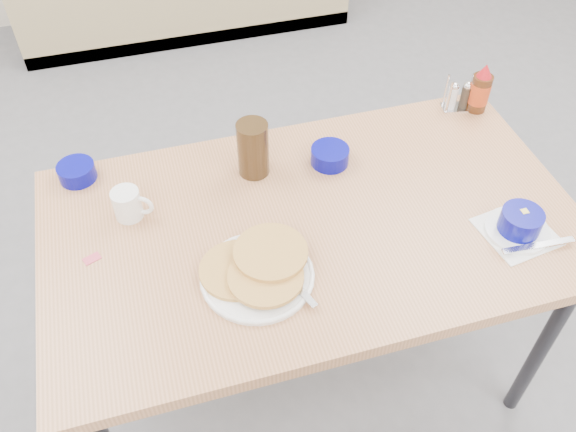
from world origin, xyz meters
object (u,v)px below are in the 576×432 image
object	(u,v)px
dining_table	(312,237)
amber_tumbler	(253,149)
coffee_mug	(128,204)
creamer_bowl	(77,172)
butter_bowl	(330,156)
condiment_caddy	(459,98)
pancake_plate	(258,271)
syrup_bottle	(480,90)
grits_setting	(520,224)

from	to	relation	value
dining_table	amber_tumbler	bearing A→B (deg)	113.62
coffee_mug	amber_tumbler	world-z (taller)	amber_tumbler
coffee_mug	creamer_bowl	xyz separation A→B (m)	(-0.13, 0.19, -0.02)
butter_bowl	condiment_caddy	bearing A→B (deg)	15.83
butter_bowl	amber_tumbler	distance (m)	0.23
butter_bowl	dining_table	bearing A→B (deg)	-119.29
amber_tumbler	condiment_caddy	bearing A→B (deg)	9.00
pancake_plate	condiment_caddy	bearing A→B (deg)	31.71
creamer_bowl	amber_tumbler	bearing A→B (deg)	-12.78
creamer_bowl	syrup_bottle	bearing A→B (deg)	-1.08
coffee_mug	butter_bowl	size ratio (longest dim) A/B	0.96
creamer_bowl	condiment_caddy	world-z (taller)	condiment_caddy
butter_bowl	condiment_caddy	xyz separation A→B (m)	(0.47, 0.13, 0.01)
creamer_bowl	amber_tumbler	size ratio (longest dim) A/B	0.63
dining_table	creamer_bowl	size ratio (longest dim) A/B	13.55
dining_table	creamer_bowl	bearing A→B (deg)	149.66
condiment_caddy	syrup_bottle	size ratio (longest dim) A/B	0.68
pancake_plate	condiment_caddy	distance (m)	0.90
pancake_plate	coffee_mug	xyz separation A→B (m)	(-0.27, 0.29, 0.02)
amber_tumbler	syrup_bottle	size ratio (longest dim) A/B	1.01
coffee_mug	syrup_bottle	size ratio (longest dim) A/B	0.64
butter_bowl	amber_tumbler	bearing A→B (deg)	173.59
dining_table	pancake_plate	distance (m)	0.24
coffee_mug	amber_tumbler	bearing A→B (deg)	12.36
dining_table	coffee_mug	distance (m)	0.49
coffee_mug	syrup_bottle	world-z (taller)	syrup_bottle
pancake_plate	creamer_bowl	size ratio (longest dim) A/B	2.65
grits_setting	creamer_bowl	bearing A→B (deg)	153.91
butter_bowl	amber_tumbler	xyz separation A→B (m)	(-0.22, 0.02, 0.06)
butter_bowl	syrup_bottle	xyz separation A→B (m)	(0.52, 0.11, 0.05)
coffee_mug	grits_setting	bearing A→B (deg)	-19.69
pancake_plate	syrup_bottle	world-z (taller)	syrup_bottle
coffee_mug	syrup_bottle	distance (m)	1.11
creamer_bowl	butter_bowl	world-z (taller)	butter_bowl
coffee_mug	grits_setting	size ratio (longest dim) A/B	0.49
creamer_bowl	amber_tumbler	world-z (taller)	amber_tumbler
butter_bowl	creamer_bowl	bearing A→B (deg)	169.18
condiment_caddy	syrup_bottle	xyz separation A→B (m)	(0.05, -0.02, 0.03)
condiment_caddy	butter_bowl	bearing A→B (deg)	-153.15
pancake_plate	condiment_caddy	world-z (taller)	condiment_caddy
condiment_caddy	dining_table	bearing A→B (deg)	-138.86
coffee_mug	grits_setting	distance (m)	1.00
coffee_mug	syrup_bottle	xyz separation A→B (m)	(1.09, 0.16, 0.03)
condiment_caddy	syrup_bottle	world-z (taller)	syrup_bottle
coffee_mug	creamer_bowl	world-z (taller)	coffee_mug
pancake_plate	creamer_bowl	distance (m)	0.62
pancake_plate	butter_bowl	size ratio (longest dim) A/B	2.50
dining_table	creamer_bowl	distance (m)	0.68
creamer_bowl	butter_bowl	bearing A→B (deg)	-10.82
pancake_plate	syrup_bottle	bearing A→B (deg)	28.79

